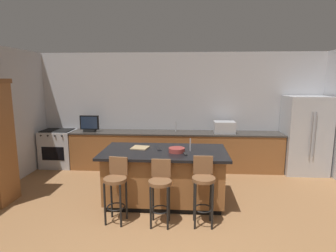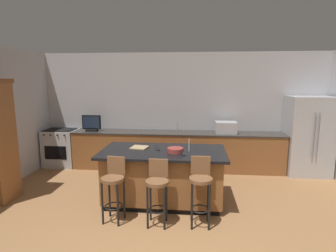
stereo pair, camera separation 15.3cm
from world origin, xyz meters
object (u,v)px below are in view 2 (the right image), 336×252
tv_remote (183,154)px  microwave (226,127)px  tv_monitor (92,124)px  bar_stool_right (201,185)px  cell_phone (158,149)px  refrigerator (308,136)px  bar_stool_center (157,187)px  kitchen_island (163,176)px  range_oven (61,148)px  bar_stool_left (114,184)px  fruit_bowl (175,150)px  cutting_board (139,147)px

tv_remote → microwave: bearing=55.0°
tv_monitor → tv_remote: size_ratio=2.66×
bar_stool_right → cell_phone: (-0.73, 0.76, 0.32)m
refrigerator → bar_stool_center: 3.98m
tv_monitor → cell_phone: 2.51m
kitchen_island → bar_stool_center: (0.00, -0.75, 0.10)m
bar_stool_right → bar_stool_center: bearing=-177.5°
kitchen_island → range_oven: (-2.77, 1.81, -0.02)m
bar_stool_left → tv_remote: bearing=33.5°
fruit_bowl → bar_stool_left: bearing=-144.8°
cell_phone → range_oven: bearing=134.0°
range_oven → tv_remote: tv_remote is taller
bar_stool_left → bar_stool_center: bearing=4.3°
bar_stool_center → tv_remote: 0.74m
refrigerator → microwave: (-1.82, 0.06, 0.15)m
microwave → cell_phone: bearing=-127.7°
bar_stool_left → bar_stool_right: size_ratio=0.96×
microwave → tv_remote: 2.22m
microwave → cell_phone: 2.23m
cell_phone → tv_remote: bearing=-43.3°
tv_monitor → bar_stool_right: bearing=-43.9°
range_oven → bar_stool_left: bearing=-50.3°
kitchen_island → bar_stool_right: (0.63, -0.71, 0.14)m
bar_stool_center → cell_phone: bar_stool_center is taller
refrigerator → bar_stool_right: refrigerator is taller
refrigerator → cell_phone: refrigerator is taller
bar_stool_right → cell_phone: bearing=132.3°
cutting_board → microwave: bearing=44.4°
bar_stool_left → fruit_bowl: size_ratio=3.60×
kitchen_island → tv_monitor: (-1.94, 1.76, 0.60)m
fruit_bowl → cell_phone: 0.35m
refrigerator → cutting_board: size_ratio=6.30×
refrigerator → bar_stool_left: bearing=-146.6°
bar_stool_left → cell_phone: (0.57, 0.77, 0.35)m
bar_stool_left → cutting_board: bearing=82.8°
range_oven → cell_phone: (2.67, -1.76, 0.48)m
kitchen_island → cell_phone: 0.47m
microwave → bar_stool_left: 3.21m
refrigerator → tv_monitor: (-5.02, 0.01, 0.19)m
bar_stool_left → bar_stool_center: size_ratio=1.01×
bar_stool_center → fruit_bowl: 0.80m
bar_stool_center → cell_phone: (-0.10, 0.81, 0.36)m
range_oven → cell_phone: bearing=-33.3°
bar_stool_left → refrigerator: bearing=41.0°
kitchen_island → tv_monitor: size_ratio=4.72×
bar_stool_right → cutting_board: bearing=140.3°
range_oven → tv_remote: bearing=-33.0°
microwave → cell_phone: microwave is taller
fruit_bowl → cell_phone: size_ratio=1.81×
refrigerator → bar_stool_right: bearing=-134.8°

